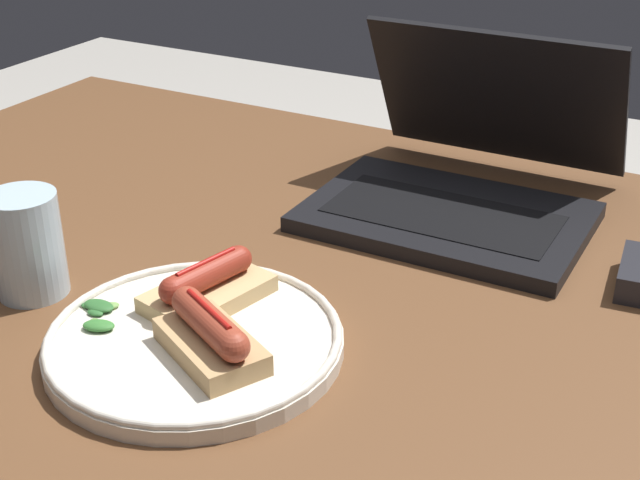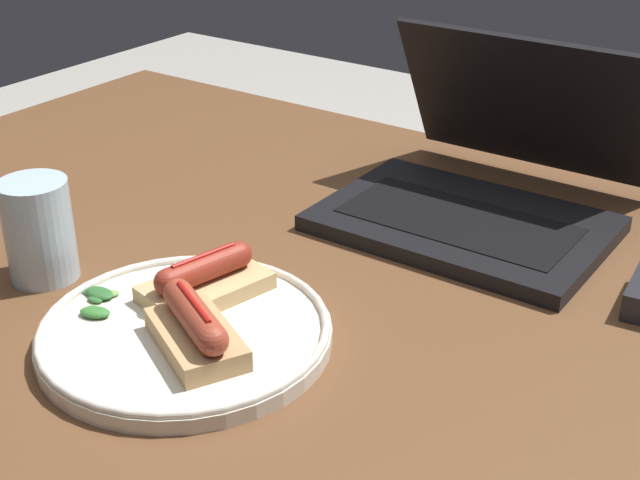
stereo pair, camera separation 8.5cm
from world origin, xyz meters
The scene contains 7 objects.
desk centered at (0.00, 0.00, 0.70)m, with size 1.39×0.89×0.77m.
laptop centered at (0.06, 0.23, 0.81)m, with size 0.31×0.31×0.20m.
plate centered at (-0.04, -0.16, 0.78)m, with size 0.26×0.26×0.02m.
sausage_toast_left centered at (-0.01, -0.18, 0.81)m, with size 0.12×0.10×0.05m.
sausage_toast_middle centered at (-0.07, -0.10, 0.80)m, with size 0.09×0.13×0.04m.
salad_pile centered at (-0.14, -0.17, 0.79)m, with size 0.06×0.06×0.01m.
drinking_glass centered at (-0.24, -0.15, 0.82)m, with size 0.07×0.07×0.10m.
Camera 2 is at (0.44, -0.64, 1.22)m, focal length 50.00 mm.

